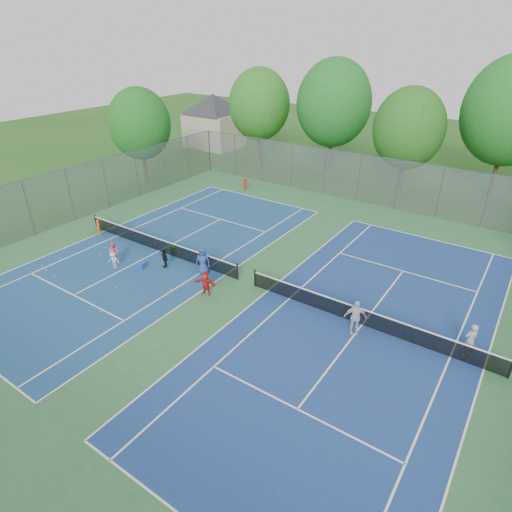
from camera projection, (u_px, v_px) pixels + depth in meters
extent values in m
plane|color=#235319|center=(246.00, 283.00, 24.45)|extent=(120.00, 120.00, 0.00)
cube|color=#2E6239|center=(246.00, 283.00, 24.45)|extent=(32.00, 32.00, 0.01)
cube|color=navy|center=(159.00, 251.00, 27.95)|extent=(10.97, 23.77, 0.01)
cube|color=navy|center=(362.00, 325.00, 20.95)|extent=(10.97, 23.77, 0.01)
cube|color=black|center=(159.00, 245.00, 27.74)|extent=(12.87, 0.10, 0.91)
cube|color=black|center=(363.00, 317.00, 20.74)|extent=(12.87, 0.10, 0.91)
cube|color=gray|center=(359.00, 178.00, 35.17)|extent=(32.00, 0.10, 4.00)
cube|color=gray|center=(70.00, 195.00, 31.52)|extent=(0.10, 32.00, 4.00)
cube|color=#B7A88C|center=(214.00, 130.00, 51.99)|extent=(6.00, 5.00, 4.00)
pyramid|color=#2D2D33|center=(212.00, 94.00, 50.03)|extent=(11.03, 11.03, 2.20)
cylinder|color=#443326|center=(259.00, 144.00, 46.66)|extent=(0.36, 0.36, 3.50)
ellipsoid|color=#27671E|center=(259.00, 104.00, 44.71)|extent=(6.40, 6.40, 7.36)
cylinder|color=#443326|center=(330.00, 151.00, 43.30)|extent=(0.36, 0.36, 3.85)
ellipsoid|color=#1B6020|center=(334.00, 103.00, 41.13)|extent=(7.20, 7.20, 8.28)
cylinder|color=#443326|center=(402.00, 172.00, 38.01)|extent=(0.36, 0.36, 3.15)
ellipsoid|color=#245A1A|center=(409.00, 129.00, 36.22)|extent=(6.00, 6.00, 6.90)
cylinder|color=#443326|center=(495.00, 172.00, 36.45)|extent=(0.36, 0.36, 4.20)
ellipsoid|color=#1C621E|center=(511.00, 111.00, 34.13)|extent=(7.60, 7.60, 8.74)
cylinder|color=#443326|center=(145.00, 164.00, 40.50)|extent=(0.36, 0.36, 3.15)
ellipsoid|color=#1A5C1A|center=(140.00, 124.00, 38.78)|extent=(5.60, 5.60, 6.44)
cube|color=#1641AB|center=(142.00, 265.00, 25.93)|extent=(0.43, 0.43, 0.34)
cube|color=green|center=(173.00, 250.00, 27.42)|extent=(0.31, 0.31, 0.57)
imported|color=orange|center=(98.00, 227.00, 29.90)|extent=(0.48, 0.38, 1.14)
imported|color=pink|center=(114.00, 253.00, 26.30)|extent=(0.76, 0.66, 1.34)
imported|color=beige|center=(114.00, 260.00, 25.75)|extent=(0.78, 0.65, 1.05)
imported|color=black|center=(165.00, 258.00, 25.81)|extent=(0.76, 0.49, 1.21)
imported|color=navy|center=(203.00, 261.00, 24.95)|extent=(0.99, 0.84, 1.73)
imported|color=red|center=(206.00, 283.00, 23.06)|extent=(1.36, 0.71, 1.40)
imported|color=#A41D17|center=(245.00, 184.00, 38.38)|extent=(0.72, 0.43, 1.08)
imported|color=gray|center=(470.00, 340.00, 18.61)|extent=(0.72, 0.72, 1.69)
imported|color=silver|center=(355.00, 317.00, 20.03)|extent=(1.13, 0.91, 1.79)
sphere|color=#CDDA32|center=(47.00, 270.00, 25.67)|extent=(0.07, 0.07, 0.07)
sphere|color=gold|center=(116.00, 288.00, 23.91)|extent=(0.07, 0.07, 0.07)
sphere|color=#D5EC37|center=(55.00, 276.00, 25.04)|extent=(0.07, 0.07, 0.07)
sphere|color=#ACD130|center=(171.00, 290.00, 23.75)|extent=(0.07, 0.07, 0.07)
sphere|color=#CFE334|center=(100.00, 254.00, 27.50)|extent=(0.07, 0.07, 0.07)
sphere|color=#DBF238|center=(106.00, 248.00, 28.28)|extent=(0.07, 0.07, 0.07)
sphere|color=#B7CC2F|center=(101.00, 312.00, 21.89)|extent=(0.07, 0.07, 0.07)
sphere|color=gold|center=(42.00, 266.00, 26.15)|extent=(0.07, 0.07, 0.07)
sphere|color=#B5CD2F|center=(61.00, 258.00, 27.01)|extent=(0.07, 0.07, 0.07)
sphere|color=#ABCF30|center=(112.00, 258.00, 27.09)|extent=(0.07, 0.07, 0.07)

